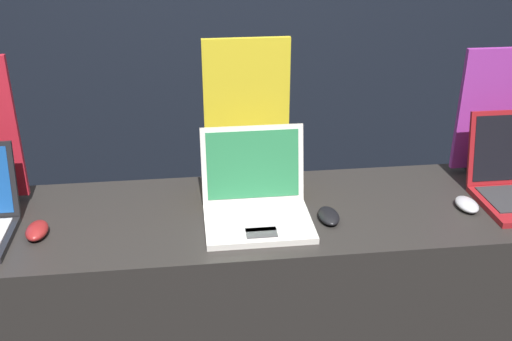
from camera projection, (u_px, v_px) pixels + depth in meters
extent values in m
cube|color=#282623|center=(257.00, 323.00, 2.17)|extent=(2.30, 0.57, 0.93)
ellipsoid|color=maroon|center=(37.00, 230.00, 1.83)|extent=(0.07, 0.11, 0.04)
cube|color=silver|center=(258.00, 223.00, 1.88)|extent=(0.34, 0.26, 0.02)
cube|color=#B7B7B7|center=(258.00, 217.00, 1.90)|extent=(0.30, 0.18, 0.00)
cube|color=#3F3F42|center=(261.00, 233.00, 1.81)|extent=(0.09, 0.06, 0.00)
cube|color=silver|center=(253.00, 164.00, 1.96)|extent=(0.34, 0.06, 0.25)
cube|color=#2D7F4C|center=(253.00, 165.00, 1.96)|extent=(0.30, 0.05, 0.22)
ellipsoid|color=black|center=(329.00, 216.00, 1.92)|extent=(0.07, 0.12, 0.03)
cube|color=black|center=(247.00, 177.00, 2.18)|extent=(0.16, 0.07, 0.02)
cube|color=gold|center=(247.00, 110.00, 2.07)|extent=(0.30, 0.02, 0.50)
ellipsoid|color=#B2B2B7|center=(467.00, 204.00, 1.98)|extent=(0.07, 0.11, 0.03)
cube|color=black|center=(492.00, 168.00, 2.25)|extent=(0.19, 0.07, 0.02)
cube|color=purple|center=(503.00, 109.00, 2.15)|extent=(0.34, 0.02, 0.45)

